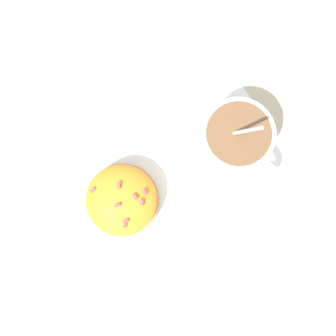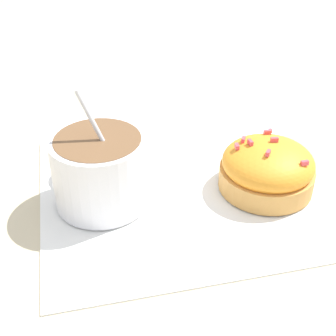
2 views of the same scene
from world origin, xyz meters
TOP-DOWN VIEW (x-y plane):
  - ground_plane at (0.00, 0.00)m, footprint 3.00×3.00m
  - paper_napkin at (0.00, 0.00)m, footprint 0.30×0.27m
  - coffee_cup at (0.08, 0.01)m, footprint 0.09×0.11m
  - frosted_pastry at (-0.08, 0.01)m, footprint 0.09×0.09m

SIDE VIEW (x-z plane):
  - ground_plane at x=0.00m, z-range 0.00..0.00m
  - paper_napkin at x=0.00m, z-range 0.00..0.00m
  - frosted_pastry at x=-0.08m, z-range 0.00..0.05m
  - coffee_cup at x=0.08m, z-range -0.02..0.09m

